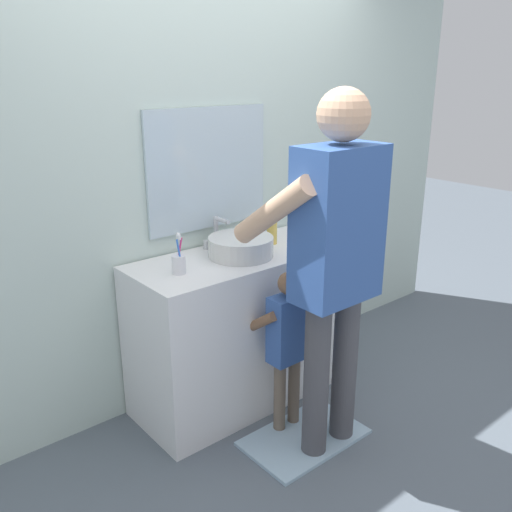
{
  "coord_description": "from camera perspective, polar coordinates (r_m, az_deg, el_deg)",
  "views": [
    {
      "loc": [
        -1.79,
        -1.98,
        1.88
      ],
      "look_at": [
        0.0,
        0.15,
        0.93
      ],
      "focal_mm": 38.66,
      "sensor_mm": 36.0,
      "label": 1
    }
  ],
  "objects": [
    {
      "name": "adult_parent",
      "position": [
        2.6,
        8.09,
        0.9
      ],
      "size": [
        0.56,
        0.59,
        1.81
      ],
      "color": "#47474C",
      "rests_on": "ground"
    },
    {
      "name": "back_wall",
      "position": [
        3.2,
        -5.48,
        9.21
      ],
      "size": [
        4.4,
        0.1,
        2.7
      ],
      "color": "silver",
      "rests_on": "ground"
    },
    {
      "name": "ground_plane",
      "position": [
        3.26,
        1.76,
        -16.36
      ],
      "size": [
        14.0,
        14.0,
        0.0
      ],
      "primitive_type": "plane",
      "color": "slate"
    },
    {
      "name": "faucet",
      "position": [
        3.18,
        -4.02,
        2.35
      ],
      "size": [
        0.18,
        0.14,
        0.18
      ],
      "color": "#B7BABF",
      "rests_on": "vanity_cabinet"
    },
    {
      "name": "sink_basin",
      "position": [
        3.03,
        -1.58,
        1.01
      ],
      "size": [
        0.36,
        0.36,
        0.11
      ],
      "color": "silver",
      "rests_on": "vanity_cabinet"
    },
    {
      "name": "vanity_cabinet",
      "position": [
        3.23,
        -1.72,
        -7.47
      ],
      "size": [
        1.24,
        0.54,
        0.9
      ],
      "primitive_type": "cube",
      "color": "white",
      "rests_on": "ground"
    },
    {
      "name": "child_toddler",
      "position": [
        2.92,
        3.21,
        -8.43
      ],
      "size": [
        0.28,
        0.28,
        0.91
      ],
      "color": "#6B5B4C",
      "rests_on": "ground"
    },
    {
      "name": "soap_bottle",
      "position": [
        3.24,
        1.66,
        2.44
      ],
      "size": [
        0.06,
        0.06,
        0.17
      ],
      "color": "gold",
      "rests_on": "vanity_cabinet"
    },
    {
      "name": "bath_mat",
      "position": [
        3.11,
        4.99,
        -18.2
      ],
      "size": [
        0.64,
        0.4,
        0.02
      ],
      "primitive_type": "cube",
      "color": "#99B7CC",
      "rests_on": "ground"
    },
    {
      "name": "toothbrush_cup",
      "position": [
        2.8,
        -8.0,
        -0.74
      ],
      "size": [
        0.07,
        0.07,
        0.21
      ],
      "color": "silver",
      "rests_on": "vanity_cabinet"
    }
  ]
}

